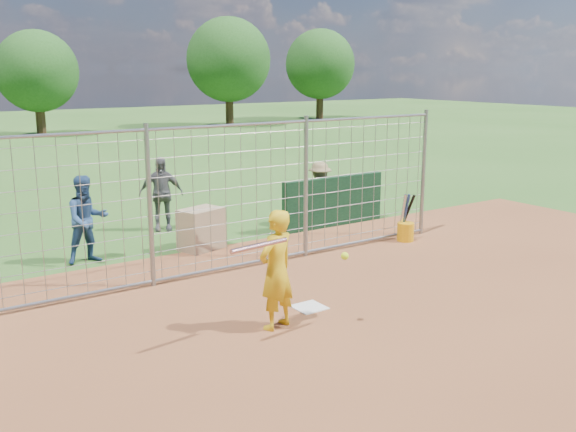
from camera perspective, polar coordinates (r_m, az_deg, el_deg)
ground at (r=9.60m, az=1.20°, el=-7.82°), size 100.00×100.00×0.00m
infield_dirt at (r=7.56m, az=14.84°, el=-14.22°), size 18.00×18.00×0.00m
home_plate at (r=9.45m, az=1.90°, el=-8.12°), size 0.43×0.43×0.02m
dugout_wall at (r=14.19m, az=4.06°, el=1.30°), size 2.60×0.20×1.10m
batter at (r=8.50m, az=-1.05°, el=-4.81°), size 0.68×0.54×1.63m
bystander_a at (r=11.95m, az=-17.44°, el=-0.30°), size 0.78×0.61×1.58m
bystander_b at (r=13.99m, az=-11.22°, el=1.95°), size 1.01×0.70×1.60m
bystander_c at (r=14.29m, az=2.84°, el=2.03°), size 0.94×0.59×1.41m
equipment_bin at (r=12.44m, az=-7.73°, el=-1.16°), size 0.92×0.76×0.80m
equipment_in_play at (r=7.99m, az=-0.62°, el=-2.88°), size 1.68×0.33×0.37m
bucket_with_bats at (r=13.17m, az=10.39°, el=-1.15°), size 0.34×0.39×0.97m
backstop_fence at (r=10.89m, az=-4.85°, el=1.53°), size 9.08×0.08×2.60m
tree_line at (r=36.42m, az=-21.35°, el=12.55°), size 44.66×6.72×6.48m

